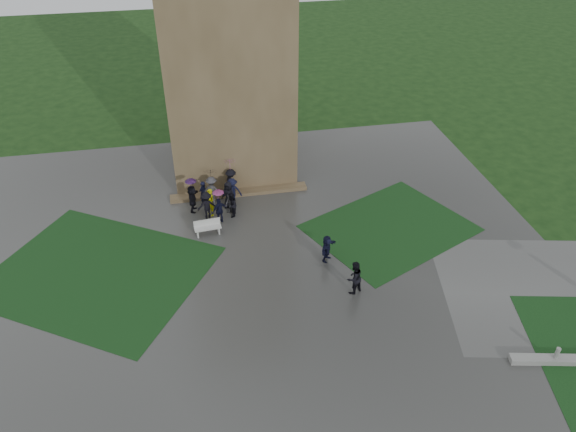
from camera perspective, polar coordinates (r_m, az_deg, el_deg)
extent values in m
plane|color=black|center=(28.88, -2.46, -8.81)|extent=(120.00, 120.00, 0.00)
cube|color=#343432|center=(30.35, -3.05, -6.25)|extent=(34.00, 34.00, 0.02)
cube|color=black|center=(32.27, -18.76, -5.50)|extent=(14.10, 13.46, 0.01)
cube|color=black|center=(34.44, 10.33, -1.21)|extent=(11.12, 10.15, 0.01)
cube|color=brown|center=(37.57, -6.51, 17.53)|extent=(8.00, 8.00, 18.00)
cube|color=brown|center=(37.20, -4.98, 2.40)|extent=(9.00, 0.80, 0.22)
cylinder|color=gray|center=(28.48, 25.60, -12.65)|extent=(0.20, 0.20, 0.90)
cube|color=silver|center=(33.43, -8.15, -1.21)|extent=(1.62, 0.62, 0.06)
cube|color=silver|center=(33.52, -9.18, -1.72)|extent=(0.12, 0.43, 0.44)
cube|color=silver|center=(33.64, -7.05, -1.37)|extent=(0.12, 0.43, 0.44)
cube|color=silver|center=(33.49, -8.25, -0.65)|extent=(1.58, 0.20, 0.42)
imported|color=black|center=(35.50, -6.07, 2.15)|extent=(1.08, 0.98, 1.83)
imported|color=black|center=(35.78, -5.67, 2.49)|extent=(1.27, 0.76, 1.86)
imported|color=black|center=(36.66, -5.80, 3.39)|extent=(0.89, 1.35, 1.92)
imported|color=#3D3C41|center=(36.00, -7.74, 2.60)|extent=(1.38, 1.00, 1.92)
imported|color=black|center=(36.08, -8.63, 2.34)|extent=(0.71, 0.70, 1.65)
imported|color=black|center=(35.46, -9.68, 1.75)|extent=(0.91, 1.76, 1.80)
imported|color=yellow|center=(34.93, -7.91, 1.39)|extent=(0.73, 0.79, 1.80)
imported|color=black|center=(34.70, -8.25, 1.09)|extent=(1.21, 0.73, 1.78)
imported|color=black|center=(34.16, -6.97, 0.55)|extent=(1.16, 0.98, 1.72)
imported|color=#3D3C41|center=(34.82, -5.90, 1.13)|extent=(0.69, 0.83, 1.49)
imported|color=black|center=(34.67, -5.76, 1.13)|extent=(0.60, 0.87, 1.64)
imported|color=#D055AA|center=(36.06, -5.91, 5.02)|extent=(1.06, 1.06, 0.97)
imported|color=#5D2D7E|center=(34.87, -9.86, 3.32)|extent=(0.69, 0.69, 0.61)
imported|color=black|center=(35.47, -7.86, 4.04)|extent=(0.92, 0.92, 0.84)
imported|color=#D055AA|center=(33.53, -7.11, 2.21)|extent=(0.67, 0.67, 0.59)
imported|color=black|center=(31.03, 3.97, -3.29)|extent=(1.37, 1.49, 1.61)
imported|color=black|center=(29.02, 6.74, -6.23)|extent=(1.07, 0.89, 1.91)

